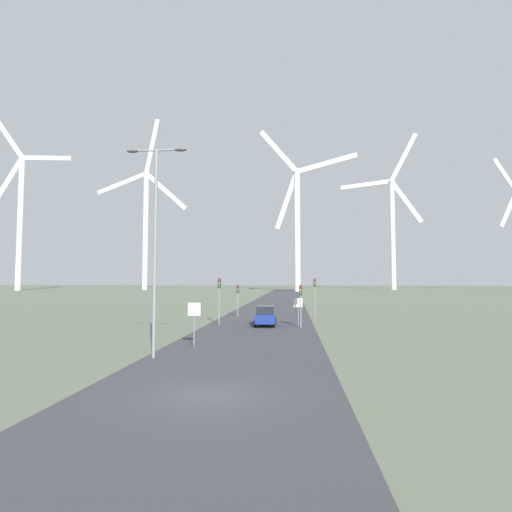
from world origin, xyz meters
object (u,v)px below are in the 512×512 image
Objects in this scene: streetlamp at (155,227)px; traffic_light_post_mid_right at (315,289)px; wind_turbine_left at (146,217)px; wind_turbine_right at (392,222)px; wind_turbine_far_left at (20,210)px; traffic_light_post_near_right at (301,296)px; stop_sign_far at (298,307)px; stop_sign_near at (194,316)px; wind_turbine_center at (297,215)px; traffic_light_post_mid_left at (238,294)px; traffic_light_post_near_left at (219,291)px; car_approaching at (265,316)px.

traffic_light_post_mid_right is at bearing 67.01° from streetlamp.
wind_turbine_left is 1.08× the size of wind_turbine_right.
traffic_light_post_near_right is at bearing -46.29° from wind_turbine_far_left.
wind_turbine_far_left is 0.95× the size of wind_turbine_left.
wind_turbine_left reaches higher than stop_sign_far.
stop_sign_near is 0.04× the size of wind_turbine_left.
wind_turbine_center is at bearing -143.09° from wind_turbine_right.
traffic_light_post_near_right is at bearing -100.73° from traffic_light_post_mid_right.
stop_sign_far is 0.71× the size of traffic_light_post_mid_left.
wind_turbine_left is (-65.76, 121.55, 28.41)m from traffic_light_post_mid_right.
traffic_light_post_mid_right reaches higher than traffic_light_post_mid_left.
wind_turbine_center is at bearing 86.32° from stop_sign_near.
wind_turbine_center is (-0.68, 103.81, 25.13)m from traffic_light_post_mid_right.
wind_turbine_right is (51.64, 159.07, 23.03)m from streetlamp.
traffic_light_post_near_left is at bearing -93.89° from traffic_light_post_mid_left.
traffic_light_post_near_left reaches higher than traffic_light_post_mid_left.
traffic_light_post_near_left reaches higher than stop_sign_near.
traffic_light_post_mid_right is at bearing -89.63° from wind_turbine_center.
traffic_light_post_mid_left is 0.06× the size of wind_turbine_center.
wind_turbine_center is (8.10, 102.64, 25.68)m from traffic_light_post_mid_left.
streetlamp is at bearing -119.91° from traffic_light_post_near_right.
wind_turbine_right reaches higher than wind_turbine_center.
streetlamp is 0.15× the size of wind_turbine_left.
streetlamp is 25.76m from traffic_light_post_mid_right.
wind_turbine_center is at bearing -15.25° from wind_turbine_left.
wind_turbine_center reaches higher than traffic_light_post_near_left.
car_approaching is 0.07× the size of wind_turbine_center.
traffic_light_post_mid_right is at bearing 76.09° from stop_sign_far.
streetlamp is 3.07× the size of traffic_light_post_near_right.
car_approaching is at bearing -5.17° from traffic_light_post_near_left.
traffic_light_post_mid_right is 0.06× the size of wind_turbine_right.
traffic_light_post_near_right is 9.34m from traffic_light_post_mid_right.
stop_sign_far is at bearing -106.92° from wind_turbine_right.
wind_turbine_far_left is (-103.51, 131.11, 25.67)m from streetlamp.
wind_turbine_center reaches higher than car_approaching.
car_approaching is at bearing -66.82° from traffic_light_post_mid_left.
wind_turbine_center is (1.06, 112.98, 25.56)m from traffic_light_post_near_right.
stop_sign_near is 0.04× the size of wind_turbine_far_left.
streetlamp is 17.02m from traffic_light_post_near_right.
streetlamp reaches higher than car_approaching.
traffic_light_post_near_right is 12.51m from traffic_light_post_mid_left.
wind_turbine_center is 0.92× the size of wind_turbine_right.
traffic_light_post_near_right is at bearing -23.75° from car_approaching.
wind_turbine_center is at bearing 89.35° from stop_sign_far.
streetlamp is at bearing -107.64° from car_approaching.
wind_turbine_left reaches higher than wind_turbine_right.
traffic_light_post_near_left reaches higher than stop_sign_far.
traffic_light_post_mid_right reaches higher than stop_sign_near.
stop_sign_near is at bearing -107.94° from wind_turbine_right.
wind_turbine_far_left is (-104.82, 127.46, 30.83)m from stop_sign_near.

